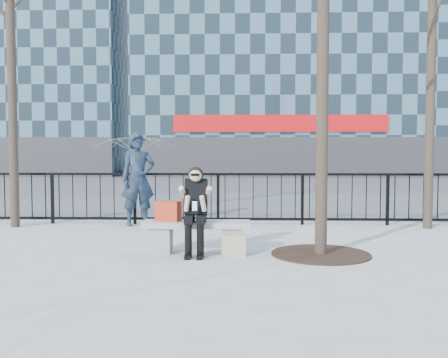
{
  "coord_description": "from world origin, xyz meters",
  "views": [
    {
      "loc": [
        0.68,
        -7.63,
        1.57
      ],
      "look_at": [
        0.4,
        0.8,
        1.1
      ],
      "focal_mm": 40.0,
      "sensor_mm": 36.0,
      "label": 1
    }
  ],
  "objects": [
    {
      "name": "ground",
      "position": [
        0.0,
        0.0,
        0.0
      ],
      "size": [
        120.0,
        120.0,
        0.0
      ],
      "primitive_type": "plane",
      "color": "gray",
      "rests_on": "ground"
    },
    {
      "name": "street_surface",
      "position": [
        0.0,
        15.0,
        0.0
      ],
      "size": [
        60.0,
        23.0,
        0.01
      ],
      "primitive_type": "cube",
      "color": "#474747",
      "rests_on": "ground"
    },
    {
      "name": "railing",
      "position": [
        0.0,
        3.0,
        0.55
      ],
      "size": [
        14.0,
        0.06,
        1.1
      ],
      "color": "black",
      "rests_on": "ground"
    },
    {
      "name": "building_left",
      "position": [
        -15.0,
        27.0,
        11.3
      ],
      "size": [
        16.2,
        10.2,
        22.6
      ],
      "color": "slate",
      "rests_on": "ground"
    },
    {
      "name": "tree_grate",
      "position": [
        1.9,
        -0.1,
        0.01
      ],
      "size": [
        1.5,
        1.5,
        0.02
      ],
      "primitive_type": "cylinder",
      "color": "black",
      "rests_on": "ground"
    },
    {
      "name": "bench_main",
      "position": [
        0.0,
        0.0,
        0.3
      ],
      "size": [
        1.65,
        0.46,
        0.49
      ],
      "color": "gray",
      "rests_on": "ground"
    },
    {
      "name": "seated_woman",
      "position": [
        0.0,
        -0.16,
        0.67
      ],
      "size": [
        0.5,
        0.64,
        1.34
      ],
      "color": "black",
      "rests_on": "ground"
    },
    {
      "name": "handbag",
      "position": [
        -0.44,
        0.02,
        0.64
      ],
      "size": [
        0.41,
        0.29,
        0.31
      ],
      "primitive_type": "cube",
      "rotation": [
        0.0,
        0.0,
        -0.33
      ],
      "color": "#B82F16",
      "rests_on": "bench_main"
    },
    {
      "name": "shopping_bag",
      "position": [
        0.59,
        -0.23,
        0.16
      ],
      "size": [
        0.35,
        0.14,
        0.33
      ],
      "primitive_type": "cube",
      "rotation": [
        0.0,
        0.0,
        -0.04
      ],
      "color": "#C7AF8C",
      "rests_on": "ground"
    },
    {
      "name": "standing_man",
      "position": [
        -1.48,
        2.8,
        0.98
      ],
      "size": [
        0.84,
        0.69,
        1.96
      ],
      "primitive_type": "imported",
      "rotation": [
        0.0,
        0.0,
        0.37
      ],
      "color": "black",
      "rests_on": "ground"
    },
    {
      "name": "vendor_umbrella",
      "position": [
        -2.24,
        6.07,
        1.04
      ],
      "size": [
        2.83,
        2.86,
        2.08
      ],
      "primitive_type": "imported",
      "rotation": [
        0.0,
        0.0,
        0.29
      ],
      "color": "#F4F336",
      "rests_on": "ground"
    }
  ]
}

